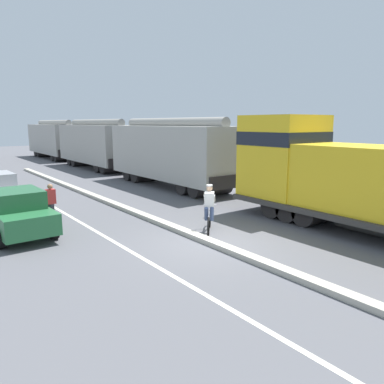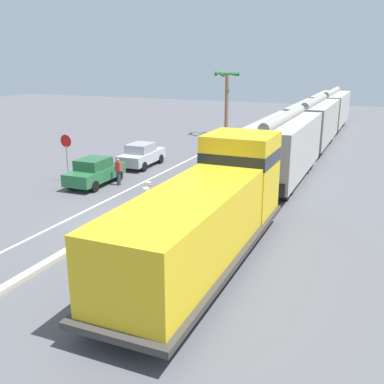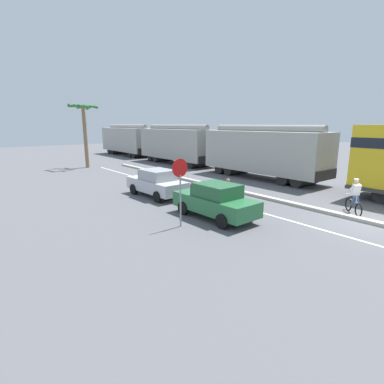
{
  "view_description": "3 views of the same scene",
  "coord_description": "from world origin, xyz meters",
  "px_view_note": "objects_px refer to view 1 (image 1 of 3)",
  "views": [
    {
      "loc": [
        -7.43,
        -9.07,
        3.89
      ],
      "look_at": [
        0.4,
        1.42,
        1.46
      ],
      "focal_mm": 35.0,
      "sensor_mm": 36.0,
      "label": 1
    },
    {
      "loc": [
        10.74,
        -16.59,
        7.21
      ],
      "look_at": [
        3.32,
        0.65,
        1.63
      ],
      "focal_mm": 42.0,
      "sensor_mm": 36.0,
      "label": 2
    },
    {
      "loc": [
        -13.85,
        -4.94,
        4.25
      ],
      "look_at": [
        -4.22,
        7.12,
        0.73
      ],
      "focal_mm": 28.0,
      "sensor_mm": 36.0,
      "label": 3
    }
  ],
  "objects_px": {
    "hopper_car_trailing": "(55,140)",
    "parked_car_green": "(17,212)",
    "locomotive": "(361,182)",
    "hopper_car_middle": "(96,144)",
    "pedestrian_by_cars": "(51,204)",
    "cyclist": "(209,210)",
    "hopper_car_lead": "(172,153)"
  },
  "relations": [
    {
      "from": "hopper_car_trailing",
      "to": "parked_car_green",
      "type": "distance_m",
      "value": 30.15
    },
    {
      "from": "locomotive",
      "to": "hopper_car_middle",
      "type": "height_order",
      "value": "locomotive"
    },
    {
      "from": "pedestrian_by_cars",
      "to": "cyclist",
      "type": "bearing_deg",
      "value": -44.45
    },
    {
      "from": "cyclist",
      "to": "pedestrian_by_cars",
      "type": "relative_size",
      "value": 1.06
    },
    {
      "from": "pedestrian_by_cars",
      "to": "locomotive",
      "type": "bearing_deg",
      "value": -40.63
    },
    {
      "from": "hopper_car_trailing",
      "to": "pedestrian_by_cars",
      "type": "xyz_separation_m",
      "value": [
        -8.66,
        -27.92,
        -1.23
      ]
    },
    {
      "from": "hopper_car_middle",
      "to": "cyclist",
      "type": "xyz_separation_m",
      "value": [
        -4.35,
        -20.56,
        -1.26
      ]
    },
    {
      "from": "hopper_car_lead",
      "to": "hopper_car_trailing",
      "type": "relative_size",
      "value": 1.0
    },
    {
      "from": "hopper_car_lead",
      "to": "locomotive",
      "type": "bearing_deg",
      "value": -90.0
    },
    {
      "from": "hopper_car_trailing",
      "to": "pedestrian_by_cars",
      "type": "bearing_deg",
      "value": -107.23
    },
    {
      "from": "hopper_car_lead",
      "to": "parked_car_green",
      "type": "height_order",
      "value": "hopper_car_lead"
    },
    {
      "from": "hopper_car_middle",
      "to": "parked_car_green",
      "type": "distance_m",
      "value": 19.6
    },
    {
      "from": "hopper_car_lead",
      "to": "pedestrian_by_cars",
      "type": "xyz_separation_m",
      "value": [
        -8.66,
        -4.72,
        -1.23
      ]
    },
    {
      "from": "locomotive",
      "to": "hopper_car_trailing",
      "type": "bearing_deg",
      "value": 90.0
    },
    {
      "from": "locomotive",
      "to": "pedestrian_by_cars",
      "type": "height_order",
      "value": "locomotive"
    },
    {
      "from": "hopper_car_trailing",
      "to": "cyclist",
      "type": "xyz_separation_m",
      "value": [
        -4.35,
        -32.16,
        -1.26
      ]
    },
    {
      "from": "hopper_car_middle",
      "to": "pedestrian_by_cars",
      "type": "bearing_deg",
      "value": -117.95
    },
    {
      "from": "parked_car_green",
      "to": "hopper_car_middle",
      "type": "bearing_deg",
      "value": 59.34
    },
    {
      "from": "parked_car_green",
      "to": "locomotive",
      "type": "bearing_deg",
      "value": -34.79
    },
    {
      "from": "hopper_car_lead",
      "to": "hopper_car_middle",
      "type": "bearing_deg",
      "value": 90.0
    },
    {
      "from": "hopper_car_lead",
      "to": "hopper_car_trailing",
      "type": "height_order",
      "value": "same"
    },
    {
      "from": "parked_car_green",
      "to": "cyclist",
      "type": "height_order",
      "value": "cyclist"
    },
    {
      "from": "cyclist",
      "to": "pedestrian_by_cars",
      "type": "bearing_deg",
      "value": 135.55
    },
    {
      "from": "hopper_car_middle",
      "to": "hopper_car_trailing",
      "type": "distance_m",
      "value": 11.6
    },
    {
      "from": "hopper_car_lead",
      "to": "parked_car_green",
      "type": "xyz_separation_m",
      "value": [
        -9.98,
        -5.23,
        -1.26
      ]
    },
    {
      "from": "cyclist",
      "to": "pedestrian_by_cars",
      "type": "height_order",
      "value": "cyclist"
    },
    {
      "from": "hopper_car_trailing",
      "to": "cyclist",
      "type": "bearing_deg",
      "value": -97.7
    },
    {
      "from": "parked_car_green",
      "to": "pedestrian_by_cars",
      "type": "height_order",
      "value": "same"
    },
    {
      "from": "hopper_car_trailing",
      "to": "parked_car_green",
      "type": "bearing_deg",
      "value": -109.34
    },
    {
      "from": "locomotive",
      "to": "pedestrian_by_cars",
      "type": "xyz_separation_m",
      "value": [
        -8.66,
        7.43,
        -0.95
      ]
    },
    {
      "from": "locomotive",
      "to": "parked_car_green",
      "type": "distance_m",
      "value": 12.19
    },
    {
      "from": "hopper_car_middle",
      "to": "cyclist",
      "type": "relative_size",
      "value": 6.18
    }
  ]
}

